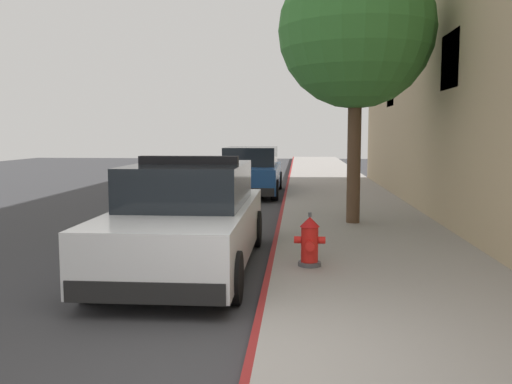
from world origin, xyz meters
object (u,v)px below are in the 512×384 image
at_px(fire_hydrant, 310,241).
at_px(street_tree, 356,31).
at_px(police_cruiser, 189,219).
at_px(parked_car_silver_ahead, 251,172).

bearing_deg(fire_hydrant, street_tree, 75.93).
distance_m(police_cruiser, street_tree, 5.59).
distance_m(parked_car_silver_ahead, street_tree, 7.96).
relative_size(police_cruiser, street_tree, 0.88).
height_order(police_cruiser, fire_hydrant, police_cruiser).
relative_size(parked_car_silver_ahead, fire_hydrant, 6.37).
bearing_deg(street_tree, police_cruiser, -128.24).
xyz_separation_m(police_cruiser, fire_hydrant, (1.80, -0.39, -0.24)).
relative_size(police_cruiser, parked_car_silver_ahead, 1.00).
height_order(parked_car_silver_ahead, street_tree, street_tree).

